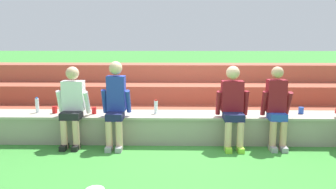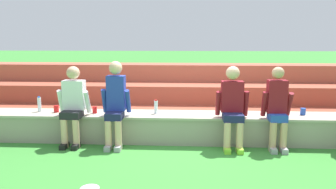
# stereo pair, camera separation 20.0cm
# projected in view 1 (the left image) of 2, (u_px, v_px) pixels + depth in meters

# --- Properties ---
(ground_plane) EXTENTS (80.00, 80.00, 0.00)m
(ground_plane) POSITION_uv_depth(u_px,v_px,m) (191.00, 146.00, 5.46)
(ground_plane) COLOR #388433
(stone_seating_wall) EXTENTS (9.03, 0.63, 0.49)m
(stone_seating_wall) POSITION_uv_depth(u_px,v_px,m) (190.00, 126.00, 5.70)
(stone_seating_wall) COLOR gray
(stone_seating_wall) RESTS_ON ground
(brick_bleachers) EXTENTS (10.53, 2.26, 1.18)m
(brick_bleachers) POSITION_uv_depth(u_px,v_px,m) (187.00, 97.00, 7.45)
(brick_bleachers) COLOR #9E4733
(brick_bleachers) RESTS_ON ground
(person_left_of_center) EXTENTS (0.54, 0.54, 1.34)m
(person_left_of_center) POSITION_uv_depth(u_px,v_px,m) (72.00, 104.00, 5.39)
(person_left_of_center) COLOR #DBAD89
(person_left_of_center) RESTS_ON ground
(person_center) EXTENTS (0.48, 0.56, 1.43)m
(person_center) POSITION_uv_depth(u_px,v_px,m) (116.00, 102.00, 5.34)
(person_center) COLOR #DBAD89
(person_center) RESTS_ON ground
(person_right_of_center) EXTENTS (0.54, 0.58, 1.35)m
(person_right_of_center) POSITION_uv_depth(u_px,v_px,m) (233.00, 104.00, 5.32)
(person_right_of_center) COLOR #DBAD89
(person_right_of_center) RESTS_ON ground
(person_far_right) EXTENTS (0.48, 0.47, 1.35)m
(person_far_right) POSITION_uv_depth(u_px,v_px,m) (277.00, 106.00, 5.28)
(person_far_right) COLOR tan
(person_far_right) RESTS_ON ground
(water_bottle_center_gap) EXTENTS (0.06, 0.06, 0.28)m
(water_bottle_center_gap) POSITION_uv_depth(u_px,v_px,m) (37.00, 105.00, 5.74)
(water_bottle_center_gap) COLOR silver
(water_bottle_center_gap) RESTS_ON stone_seating_wall
(water_bottle_near_left) EXTENTS (0.07, 0.07, 0.25)m
(water_bottle_near_left) POSITION_uv_depth(u_px,v_px,m) (156.00, 107.00, 5.66)
(water_bottle_near_left) COLOR silver
(water_bottle_near_left) RESTS_ON stone_seating_wall
(plastic_cup_middle) EXTENTS (0.08, 0.08, 0.12)m
(plastic_cup_middle) POSITION_uv_depth(u_px,v_px,m) (94.00, 110.00, 5.66)
(plastic_cup_middle) COLOR red
(plastic_cup_middle) RESTS_ON stone_seating_wall
(plastic_cup_right_end) EXTENTS (0.09, 0.09, 0.12)m
(plastic_cup_right_end) POSITION_uv_depth(u_px,v_px,m) (301.00, 110.00, 5.67)
(plastic_cup_right_end) COLOR blue
(plastic_cup_right_end) RESTS_ON stone_seating_wall
(plastic_cup_left_end) EXTENTS (0.09, 0.09, 0.12)m
(plastic_cup_left_end) POSITION_uv_depth(u_px,v_px,m) (55.00, 110.00, 5.71)
(plastic_cup_left_end) COLOR red
(plastic_cup_left_end) RESTS_ON stone_seating_wall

